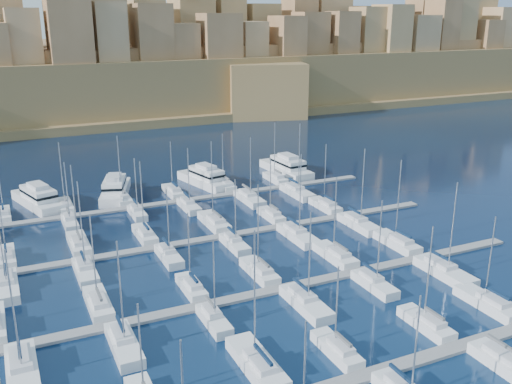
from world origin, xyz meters
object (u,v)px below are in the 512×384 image
motor_yacht_c (205,178)px  sailboat_4 (427,323)px  motor_yacht_b (115,189)px  motor_yacht_d (287,167)px  motor_yacht_a (38,198)px  sailboat_2 (257,364)px

motor_yacht_c → sailboat_4: bearing=-87.0°
motor_yacht_b → motor_yacht_d: bearing=0.9°
sailboat_4 → motor_yacht_a: sailboat_4 is taller
motor_yacht_d → sailboat_2: bearing=-120.2°
motor_yacht_b → motor_yacht_c: 20.45m
motor_yacht_c → sailboat_2: bearing=-105.5°
motor_yacht_b → motor_yacht_c: bearing=-0.0°
sailboat_2 → motor_yacht_c: 71.63m
sailboat_2 → motor_yacht_b: sailboat_2 is taller
motor_yacht_b → motor_yacht_d: same height
motor_yacht_a → motor_yacht_c: (35.94, -0.18, 0.00)m
sailboat_2 → motor_yacht_a: size_ratio=0.97×
motor_yacht_c → motor_yacht_d: bearing=1.7°
motor_yacht_b → motor_yacht_d: size_ratio=0.95×
sailboat_4 → motor_yacht_b: size_ratio=0.82×
sailboat_2 → motor_yacht_a: bearing=103.7°
sailboat_2 → sailboat_4: 22.85m
sailboat_2 → motor_yacht_b: bearing=91.1°
sailboat_4 → motor_yacht_a: bearing=119.4°
motor_yacht_a → motor_yacht_b: same height
sailboat_4 → motor_yacht_c: size_ratio=0.82×
sailboat_4 → motor_yacht_c: sailboat_4 is taller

